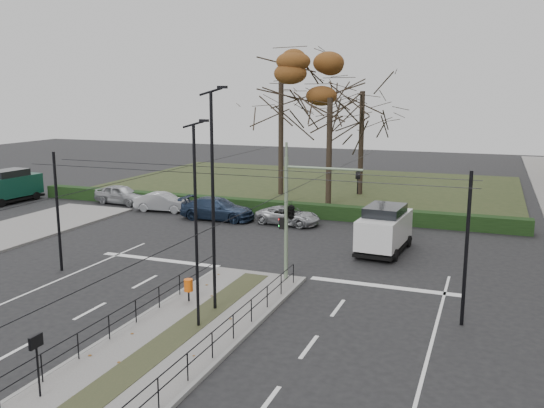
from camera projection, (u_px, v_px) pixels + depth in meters
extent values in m
plane|color=black|center=(215.00, 309.00, 23.74)|extent=(140.00, 140.00, 0.00)
cube|color=#605E5B|center=(185.00, 331.00, 21.44)|extent=(4.40, 15.00, 0.14)
cube|color=#273118|center=(309.00, 186.00, 55.16)|extent=(38.00, 26.00, 0.10)
cube|color=black|center=(255.00, 206.00, 42.80)|extent=(38.00, 1.00, 1.00)
cylinder|color=black|center=(214.00, 264.00, 28.02)|extent=(0.04, 0.04, 0.90)
cylinder|color=black|center=(293.00, 273.00, 26.57)|extent=(0.04, 0.04, 0.90)
cylinder|color=black|center=(135.00, 300.00, 21.89)|extent=(0.04, 13.20, 0.04)
cylinder|color=black|center=(233.00, 315.00, 20.44)|extent=(0.04, 13.20, 0.04)
cylinder|color=black|center=(58.00, 212.00, 28.39)|extent=(0.14, 0.14, 6.00)
cylinder|color=black|center=(466.00, 250.00, 21.61)|extent=(0.14, 0.14, 6.00)
cylinder|color=black|center=(223.00, 174.00, 23.61)|extent=(20.00, 0.02, 0.02)
cylinder|color=black|center=(243.00, 169.00, 25.44)|extent=(20.00, 0.02, 0.02)
cylinder|color=black|center=(107.00, 185.00, 22.14)|extent=(0.02, 34.00, 0.02)
cylinder|color=black|center=(277.00, 197.00, 19.66)|extent=(0.02, 34.00, 0.02)
cylinder|color=slate|center=(286.00, 219.00, 26.76)|extent=(0.18, 0.18, 5.78)
cylinder|color=slate|center=(324.00, 168.00, 25.66)|extent=(3.56, 0.11, 0.11)
imported|color=black|center=(358.00, 183.00, 25.22)|extent=(0.21, 0.24, 1.00)
imported|color=black|center=(291.00, 210.00, 26.59)|extent=(1.08, 2.25, 0.89)
cube|color=black|center=(282.00, 223.00, 26.87)|extent=(0.24, 0.18, 0.56)
sphere|color=#FF0C0C|center=(280.00, 219.00, 26.88)|extent=(0.12, 0.12, 0.12)
sphere|color=#0CE533|center=(280.00, 226.00, 26.93)|extent=(0.12, 0.12, 0.12)
cylinder|color=black|center=(189.00, 296.00, 24.27)|extent=(0.08, 0.08, 0.47)
cylinder|color=#DD560D|center=(188.00, 285.00, 24.18)|extent=(0.38, 0.38, 0.52)
cylinder|color=black|center=(38.00, 368.00, 16.52)|extent=(0.06, 0.06, 1.79)
cube|color=black|center=(36.00, 341.00, 16.36)|extent=(0.09, 0.49, 0.38)
cube|color=silver|center=(34.00, 341.00, 16.38)|extent=(0.02, 0.43, 0.31)
cylinder|color=black|center=(196.00, 228.00, 21.03)|extent=(0.11, 0.11, 7.56)
cube|color=black|center=(204.00, 121.00, 20.13)|extent=(0.33, 0.13, 0.09)
cylinder|color=black|center=(213.00, 204.00, 22.66)|extent=(0.13, 0.13, 8.70)
cube|color=black|center=(222.00, 87.00, 21.63)|extent=(0.38, 0.15, 0.11)
imported|color=#9B9EA2|center=(121.00, 194.00, 46.20)|extent=(4.71, 2.28, 1.55)
imported|color=#9B9EA2|center=(163.00, 202.00, 43.32)|extent=(4.41, 1.93, 1.41)
imported|color=#1B283F|center=(218.00, 209.00, 40.49)|extent=(5.39, 2.28, 1.55)
imported|color=#9B9EA2|center=(288.00, 216.00, 39.01)|extent=(4.56, 2.44, 1.22)
cube|color=silver|center=(384.00, 229.00, 32.19)|extent=(2.44, 5.09, 1.60)
cube|color=black|center=(385.00, 212.00, 32.01)|extent=(2.11, 2.85, 0.75)
cube|color=black|center=(384.00, 246.00, 32.38)|extent=(2.48, 5.19, 0.18)
cylinder|color=black|center=(395.00, 255.00, 30.49)|extent=(0.27, 0.67, 0.66)
cylinder|color=black|center=(357.00, 251.00, 31.36)|extent=(0.27, 0.67, 0.66)
cylinder|color=black|center=(409.00, 241.00, 33.39)|extent=(0.27, 0.67, 0.66)
cylinder|color=black|center=(374.00, 237.00, 34.26)|extent=(0.27, 0.67, 0.66)
cube|color=#0D392B|center=(9.00, 187.00, 46.71)|extent=(2.22, 5.42, 1.64)
cube|color=black|center=(8.00, 175.00, 46.52)|extent=(1.95, 3.02, 0.77)
cube|color=black|center=(10.00, 199.00, 46.90)|extent=(2.26, 5.53, 0.18)
cylinder|color=black|center=(1.00, 203.00, 44.92)|extent=(0.25, 0.67, 0.66)
cylinder|color=black|center=(36.00, 196.00, 48.09)|extent=(0.25, 0.67, 0.66)
cylinder|color=black|center=(19.00, 194.00, 48.87)|extent=(0.25, 0.67, 0.66)
cylinder|color=black|center=(281.00, 135.00, 49.34)|extent=(0.44, 0.44, 10.29)
ellipsoid|color=#5A3314|center=(281.00, 74.00, 48.37)|extent=(9.14, 9.14, 6.47)
cylinder|color=black|center=(361.00, 143.00, 49.48)|extent=(0.44, 0.44, 8.86)
cylinder|color=black|center=(329.00, 153.00, 44.34)|extent=(0.44, 0.44, 8.34)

